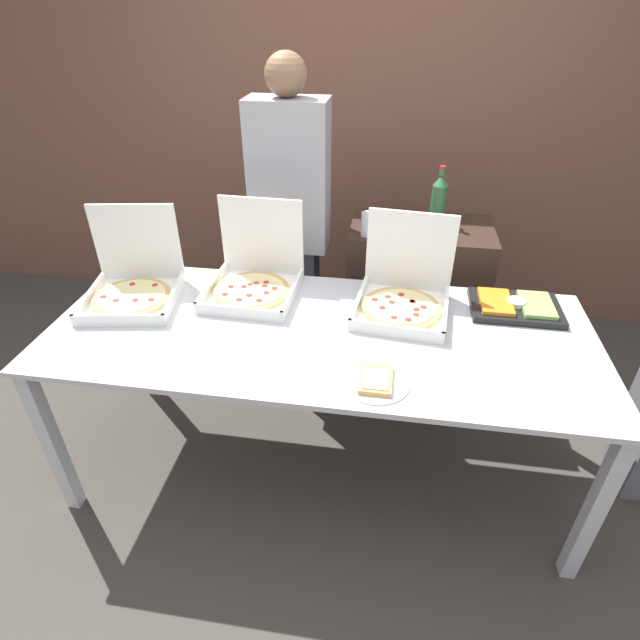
% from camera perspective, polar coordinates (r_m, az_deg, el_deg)
% --- Properties ---
extents(ground_plane, '(16.00, 16.00, 0.00)m').
position_cam_1_polar(ground_plane, '(2.70, 0.00, -15.95)').
color(ground_plane, '#423D38').
extents(brick_wall_behind, '(10.00, 0.06, 2.80)m').
position_cam_1_polar(brick_wall_behind, '(3.51, 4.59, 22.67)').
color(brick_wall_behind, brown).
rests_on(brick_wall_behind, ground_plane).
extents(buffet_table, '(2.32, 0.94, 0.84)m').
position_cam_1_polar(buffet_table, '(2.18, 0.00, -2.99)').
color(buffet_table, silver).
rests_on(buffet_table, ground_plane).
extents(pizza_box_far_left, '(0.44, 0.46, 0.40)m').
position_cam_1_polar(pizza_box_far_left, '(2.28, 9.49, 2.94)').
color(pizza_box_far_left, white).
rests_on(pizza_box_far_left, buffet_table).
extents(pizza_box_near_left, '(0.47, 0.48, 0.40)m').
position_cam_1_polar(pizza_box_near_left, '(2.48, -20.56, 3.87)').
color(pizza_box_near_left, white).
rests_on(pizza_box_near_left, buffet_table).
extents(pizza_box_near_right, '(0.42, 0.44, 0.41)m').
position_cam_1_polar(pizza_box_near_right, '(2.40, -7.51, 4.84)').
color(pizza_box_near_right, white).
rests_on(pizza_box_near_right, buffet_table).
extents(paper_plate_front_center, '(0.25, 0.25, 0.03)m').
position_cam_1_polar(paper_plate_front_center, '(1.86, 6.39, -6.88)').
color(paper_plate_front_center, white).
rests_on(paper_plate_front_center, buffet_table).
extents(veggie_tray, '(0.40, 0.27, 0.05)m').
position_cam_1_polar(veggie_tray, '(2.42, 21.42, 1.48)').
color(veggie_tray, black).
rests_on(veggie_tray, buffet_table).
extents(sideboard_podium, '(0.76, 0.46, 1.00)m').
position_cam_1_polar(sideboard_podium, '(2.99, 10.56, 1.58)').
color(sideboard_podium, black).
rests_on(sideboard_podium, ground_plane).
extents(soda_bottle, '(0.08, 0.08, 0.30)m').
position_cam_1_polar(soda_bottle, '(2.79, 13.41, 13.32)').
color(soda_bottle, '#2D6638').
rests_on(soda_bottle, sideboard_podium).
extents(soda_can_silver, '(0.07, 0.07, 0.12)m').
position_cam_1_polar(soda_can_silver, '(2.59, 5.44, 10.86)').
color(soda_can_silver, silver).
rests_on(soda_can_silver, sideboard_podium).
extents(person_guest_cap, '(0.40, 0.22, 1.83)m').
position_cam_1_polar(person_guest_cap, '(2.75, -3.31, 10.10)').
color(person_guest_cap, '#2D2D38').
rests_on(person_guest_cap, ground_plane).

